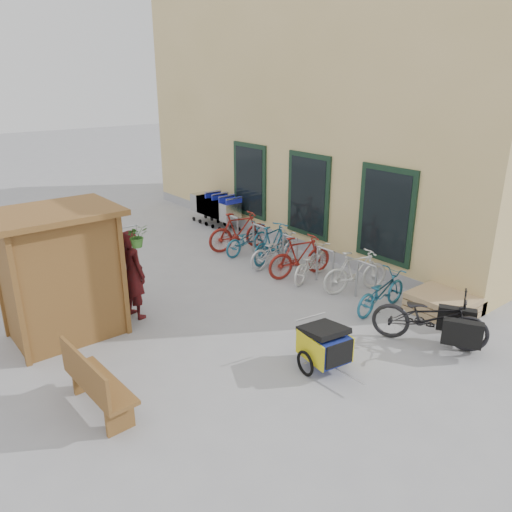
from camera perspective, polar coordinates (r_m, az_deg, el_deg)
ground at (r=9.54m, az=3.34°, el=-8.72°), size 80.00×80.00×0.00m
building at (r=16.21m, az=10.32°, el=15.85°), size 6.07×13.00×7.00m
kiosk at (r=9.46m, az=-22.06°, el=-0.19°), size 2.49×1.65×2.40m
bike_rack at (r=12.38m, az=3.89°, el=0.79°), size 0.05×5.35×0.86m
pallet_stack at (r=10.81m, az=20.47°, el=-5.20°), size 1.00×1.20×0.40m
bench at (r=7.62m, az=-17.96°, el=-13.58°), size 0.52×1.54×0.96m
shopping_carts at (r=15.99m, az=-4.69°, el=5.70°), size 0.62×2.09×1.11m
child_trailer at (r=8.34m, az=7.84°, el=-9.92°), size 0.86×1.39×0.81m
cargo_bike at (r=9.44m, az=19.43°, el=-6.71°), size 1.60×2.09×1.05m
person_kiosk at (r=10.07m, az=-13.91°, el=-2.04°), size 0.54×0.72×1.81m
bike_0 at (r=10.51m, az=14.10°, el=-4.00°), size 1.61×0.66×0.83m
bike_1 at (r=11.26m, az=11.32°, el=-1.73°), size 1.68×0.93×0.97m
bike_2 at (r=11.83m, az=6.28°, el=-0.75°), size 1.66×0.99×0.82m
bike_3 at (r=11.94m, az=5.03°, el=-0.02°), size 1.76×0.83×1.02m
bike_4 at (r=12.59m, az=2.21°, el=0.73°), size 1.65×0.61×0.86m
bike_5 at (r=12.89m, az=1.92°, el=1.51°), size 1.71×0.86×0.99m
bike_6 at (r=13.47m, az=-1.02°, el=1.92°), size 1.58×0.69×0.80m
bike_7 at (r=13.72m, az=-1.94°, el=2.86°), size 1.86×0.89×1.08m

